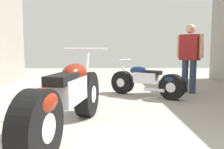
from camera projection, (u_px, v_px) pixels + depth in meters
The scene contains 4 objects.
ground_plane at pixel (129, 105), 4.35m from camera, with size 17.14×17.14×0.00m, color #9E998E.
motorcycle_maroon_cruiser at pixel (67, 99), 2.77m from camera, with size 0.81×2.28×1.07m.
motorcycle_black_naked at pixel (147, 81), 5.10m from camera, with size 1.53×1.18×0.82m.
mechanic_in_blue at pixel (190, 54), 5.48m from camera, with size 0.55×0.53×1.64m.
Camera 1 is at (-0.43, -0.68, 1.05)m, focal length 36.93 mm.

